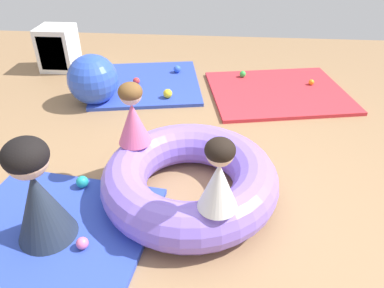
# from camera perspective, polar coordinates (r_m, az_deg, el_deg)

# --- Properties ---
(ground_plane) EXTENTS (8.00, 8.00, 0.00)m
(ground_plane) POSITION_cam_1_polar(r_m,az_deg,el_deg) (2.89, 1.65, -7.30)
(ground_plane) COLOR #93704C
(gym_mat_far_right) EXTENTS (1.77, 1.55, 0.04)m
(gym_mat_far_right) POSITION_cam_1_polar(r_m,az_deg,el_deg) (4.48, 13.27, 7.92)
(gym_mat_far_right) COLOR red
(gym_mat_far_right) RESTS_ON ground
(gym_mat_front) EXTENTS (1.49, 1.50, 0.04)m
(gym_mat_front) POSITION_cam_1_polar(r_m,az_deg,el_deg) (4.62, -7.15, 9.38)
(gym_mat_front) COLOR #2D47B7
(gym_mat_front) RESTS_ON ground
(gym_mat_center_rear) EXTENTS (1.43, 1.36, 0.04)m
(gym_mat_center_rear) POSITION_cam_1_polar(r_m,az_deg,el_deg) (2.70, -21.31, -13.22)
(gym_mat_center_rear) COLOR #2D47B7
(gym_mat_center_rear) RESTS_ON ground
(inflatable_cushion) EXTENTS (1.31, 1.31, 0.34)m
(inflatable_cushion) POSITION_cam_1_polar(r_m,az_deg,el_deg) (2.73, -0.36, -5.53)
(inflatable_cushion) COLOR #8466E0
(inflatable_cushion) RESTS_ON ground
(child_in_pink) EXTENTS (0.29, 0.29, 0.49)m
(child_in_pink) POSITION_cam_1_polar(r_m,az_deg,el_deg) (2.75, -9.28, 4.58)
(child_in_pink) COLOR #E5608E
(child_in_pink) RESTS_ON inflatable_cushion
(child_in_white) EXTENTS (0.31, 0.31, 0.49)m
(child_in_white) POSITION_cam_1_polar(r_m,az_deg,el_deg) (2.12, 4.21, -4.98)
(child_in_white) COLOR white
(child_in_white) RESTS_ON inflatable_cushion
(adult_seated) EXTENTS (0.53, 0.53, 0.75)m
(adult_seated) POSITION_cam_1_polar(r_m,az_deg,el_deg) (2.45, -23.13, -6.97)
(adult_seated) COLOR #232D3D
(adult_seated) RESTS_ON gym_mat_center_rear
(play_ball_blue) EXTENTS (0.10, 0.10, 0.10)m
(play_ball_blue) POSITION_cam_1_polar(r_m,az_deg,el_deg) (4.84, -2.33, 11.63)
(play_ball_blue) COLOR blue
(play_ball_blue) RESTS_ON gym_mat_front
(play_ball_green) EXTENTS (0.08, 0.08, 0.08)m
(play_ball_green) POSITION_cam_1_polar(r_m,az_deg,el_deg) (4.74, 7.93, 10.78)
(play_ball_green) COLOR green
(play_ball_green) RESTS_ON gym_mat_far_right
(play_ball_pink) EXTENTS (0.08, 0.08, 0.08)m
(play_ball_pink) POSITION_cam_1_polar(r_m,az_deg,el_deg) (2.50, -16.77, -14.62)
(play_ball_pink) COLOR pink
(play_ball_pink) RESTS_ON gym_mat_center_rear
(play_ball_red) EXTENTS (0.08, 0.08, 0.08)m
(play_ball_red) POSITION_cam_1_polar(r_m,az_deg,el_deg) (4.55, -8.70, 9.72)
(play_ball_red) COLOR red
(play_ball_red) RESTS_ON gym_mat_front
(play_ball_yellow) EXTENTS (0.10, 0.10, 0.10)m
(play_ball_yellow) POSITION_cam_1_polar(r_m,az_deg,el_deg) (4.16, -3.82, 7.88)
(play_ball_yellow) COLOR yellow
(play_ball_yellow) RESTS_ON gym_mat_front
(play_ball_orange) EXTENTS (0.07, 0.07, 0.07)m
(play_ball_orange) POSITION_cam_1_polar(r_m,az_deg,el_deg) (4.71, 18.15, 9.17)
(play_ball_orange) COLOR orange
(play_ball_orange) RESTS_ON gym_mat_far_right
(play_ball_teal) EXTENTS (0.10, 0.10, 0.10)m
(play_ball_teal) POSITION_cam_1_polar(r_m,az_deg,el_deg) (2.96, -16.78, -5.68)
(play_ball_teal) COLOR teal
(play_ball_teal) RESTS_ON gym_mat_center_rear
(exercise_ball_large) EXTENTS (0.55, 0.55, 0.55)m
(exercise_ball_large) POSITION_cam_1_polar(r_m,az_deg,el_deg) (4.19, -15.22, 9.69)
(exercise_ball_large) COLOR blue
(exercise_ball_large) RESTS_ON ground
(storage_cube) EXTENTS (0.44, 0.44, 0.56)m
(storage_cube) POSITION_cam_1_polar(r_m,az_deg,el_deg) (5.28, -20.27, 13.79)
(storage_cube) COLOR silver
(storage_cube) RESTS_ON ground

